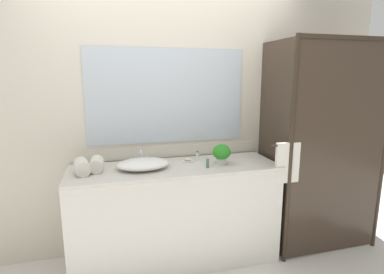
{
  "coord_description": "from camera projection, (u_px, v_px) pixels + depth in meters",
  "views": [
    {
      "loc": [
        -0.52,
        -2.49,
        1.67
      ],
      "look_at": [
        0.15,
        0.0,
        1.15
      ],
      "focal_mm": 28.56,
      "sensor_mm": 36.0,
      "label": 1
    }
  ],
  "objects": [
    {
      "name": "ground_plane",
      "position": [
        176.0,
        260.0,
        2.82
      ],
      "size": [
        8.0,
        8.0,
        0.0
      ],
      "primitive_type": "plane",
      "color": "silver"
    },
    {
      "name": "wall_back_with_mirror",
      "position": [
        167.0,
        115.0,
        2.89
      ],
      "size": [
        4.4,
        0.06,
        2.6
      ],
      "color": "beige",
      "rests_on": "ground_plane"
    },
    {
      "name": "vanity_cabinet",
      "position": [
        176.0,
        214.0,
        2.74
      ],
      "size": [
        1.8,
        0.58,
        0.9
      ],
      "color": "silver",
      "rests_on": "ground_plane"
    },
    {
      "name": "shower_enclosure",
      "position": [
        317.0,
        148.0,
        2.76
      ],
      "size": [
        1.2,
        0.59,
        2.0
      ],
      "color": "#2D2319",
      "rests_on": "ground_plane"
    },
    {
      "name": "sink_basin",
      "position": [
        143.0,
        164.0,
        2.56
      ],
      "size": [
        0.45,
        0.32,
        0.08
      ],
      "primitive_type": "ellipsoid",
      "color": "white",
      "rests_on": "vanity_cabinet"
    },
    {
      "name": "faucet",
      "position": [
        141.0,
        158.0,
        2.73
      ],
      "size": [
        0.17,
        0.13,
        0.13
      ],
      "color": "silver",
      "rests_on": "vanity_cabinet"
    },
    {
      "name": "potted_plant",
      "position": [
        221.0,
        153.0,
        2.68
      ],
      "size": [
        0.16,
        0.16,
        0.18
      ],
      "color": "beige",
      "rests_on": "vanity_cabinet"
    },
    {
      "name": "soap_dish",
      "position": [
        188.0,
        161.0,
        2.76
      ],
      "size": [
        0.1,
        0.07,
        0.04
      ],
      "color": "silver",
      "rests_on": "vanity_cabinet"
    },
    {
      "name": "amenity_bottle_conditioner",
      "position": [
        197.0,
        156.0,
        2.82
      ],
      "size": [
        0.02,
        0.02,
        0.09
      ],
      "color": "white",
      "rests_on": "vanity_cabinet"
    },
    {
      "name": "amenity_bottle_shampoo",
      "position": [
        208.0,
        163.0,
        2.59
      ],
      "size": [
        0.03,
        0.03,
        0.09
      ],
      "color": "#4C7056",
      "rests_on": "vanity_cabinet"
    },
    {
      "name": "rolled_towel_near_edge",
      "position": [
        82.0,
        167.0,
        2.42
      ],
      "size": [
        0.15,
        0.23,
        0.12
      ],
      "primitive_type": "cylinder",
      "rotation": [
        1.57,
        0.0,
        0.18
      ],
      "color": "silver",
      "rests_on": "vanity_cabinet"
    },
    {
      "name": "rolled_towel_middle",
      "position": [
        97.0,
        164.0,
        2.5
      ],
      "size": [
        0.12,
        0.19,
        0.11
      ],
      "primitive_type": "cylinder",
      "rotation": [
        1.57,
        0.0,
        -0.03
      ],
      "color": "silver",
      "rests_on": "vanity_cabinet"
    }
  ]
}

